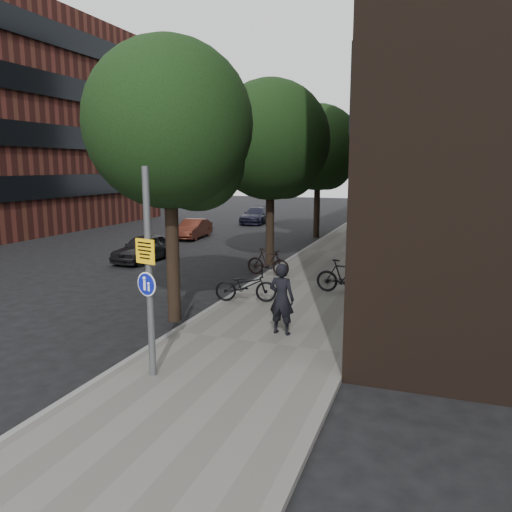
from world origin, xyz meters
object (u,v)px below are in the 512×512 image
at_px(pedestrian, 282,299).
at_px(parked_car_near, 144,248).
at_px(signpost, 149,273).
at_px(parked_bike_facade_near, 370,271).

bearing_deg(pedestrian, parked_car_near, -35.29).
height_order(signpost, parked_bike_facade_near, signpost).
bearing_deg(signpost, parked_car_near, 136.68).
relative_size(parked_bike_facade_near, parked_car_near, 0.49).
height_order(signpost, parked_car_near, signpost).
xyz_separation_m(signpost, parked_bike_facade_near, (3.08, 9.48, -1.62)).
height_order(pedestrian, parked_bike_facade_near, pedestrian).
xyz_separation_m(pedestrian, parked_bike_facade_near, (1.38, 6.23, -0.44)).
distance_m(signpost, parked_bike_facade_near, 10.09).
height_order(parked_bike_facade_near, parked_car_near, parked_car_near).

